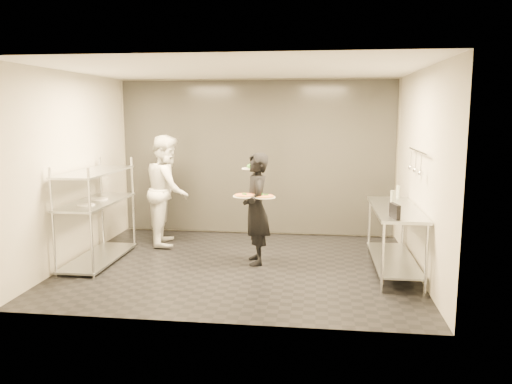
# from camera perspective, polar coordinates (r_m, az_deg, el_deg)

# --- Properties ---
(room_shell) EXTENTS (5.00, 4.00, 2.80)m
(room_shell) POSITION_cam_1_polar(r_m,az_deg,el_deg) (8.22, -0.65, 3.42)
(room_shell) COLOR black
(room_shell) RESTS_ON ground
(pass_rack) EXTENTS (0.60, 1.60, 1.50)m
(pass_rack) POSITION_cam_1_polar(r_m,az_deg,el_deg) (7.79, -17.75, -2.05)
(pass_rack) COLOR silver
(pass_rack) RESTS_ON ground
(prep_counter) EXTENTS (0.60, 1.80, 0.92)m
(prep_counter) POSITION_cam_1_polar(r_m,az_deg,el_deg) (7.19, 15.57, -4.03)
(prep_counter) COLOR silver
(prep_counter) RESTS_ON ground
(utensil_rail) EXTENTS (0.07, 1.20, 0.31)m
(utensil_rail) POSITION_cam_1_polar(r_m,az_deg,el_deg) (7.08, 17.88, 3.23)
(utensil_rail) COLOR silver
(utensil_rail) RESTS_ON room_shell
(waiter) EXTENTS (0.53, 0.68, 1.64)m
(waiter) POSITION_cam_1_polar(r_m,az_deg,el_deg) (7.29, 0.03, -1.94)
(waiter) COLOR black
(waiter) RESTS_ON ground
(chef) EXTENTS (0.87, 1.02, 1.84)m
(chef) POSITION_cam_1_polar(r_m,az_deg,el_deg) (8.50, -10.06, 0.23)
(chef) COLOR silver
(chef) RESTS_ON ground
(pizza_plate_near) EXTENTS (0.34, 0.34, 0.05)m
(pizza_plate_near) POSITION_cam_1_polar(r_m,az_deg,el_deg) (7.09, -1.27, -0.41)
(pizza_plate_near) COLOR white
(pizza_plate_near) RESTS_ON waiter
(pizza_plate_far) EXTENTS (0.30, 0.30, 0.05)m
(pizza_plate_far) POSITION_cam_1_polar(r_m,az_deg,el_deg) (7.05, 1.01, -0.52)
(pizza_plate_far) COLOR white
(pizza_plate_far) RESTS_ON waiter
(salad_plate) EXTENTS (0.28, 0.28, 0.07)m
(salad_plate) POSITION_cam_1_polar(r_m,az_deg,el_deg) (7.46, -0.57, 2.84)
(salad_plate) COLOR white
(salad_plate) RESTS_ON waiter
(pos_monitor) EXTENTS (0.11, 0.26, 0.18)m
(pos_monitor) POSITION_cam_1_polar(r_m,az_deg,el_deg) (6.39, 15.58, -2.12)
(pos_monitor) COLOR black
(pos_monitor) RESTS_ON prep_counter
(bottle_green) EXTENTS (0.07, 0.07, 0.24)m
(bottle_green) POSITION_cam_1_polar(r_m,az_deg,el_deg) (7.07, 15.36, -0.81)
(bottle_green) COLOR gray
(bottle_green) RESTS_ON prep_counter
(bottle_clear) EXTENTS (0.06, 0.06, 0.20)m
(bottle_clear) POSITION_cam_1_polar(r_m,az_deg,el_deg) (7.91, 15.94, 0.06)
(bottle_clear) COLOR gray
(bottle_clear) RESTS_ON prep_counter
(bottle_dark) EXTENTS (0.06, 0.06, 0.20)m
(bottle_dark) POSITION_cam_1_polar(r_m,az_deg,el_deg) (7.38, 15.29, -0.56)
(bottle_dark) COLOR black
(bottle_dark) RESTS_ON prep_counter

